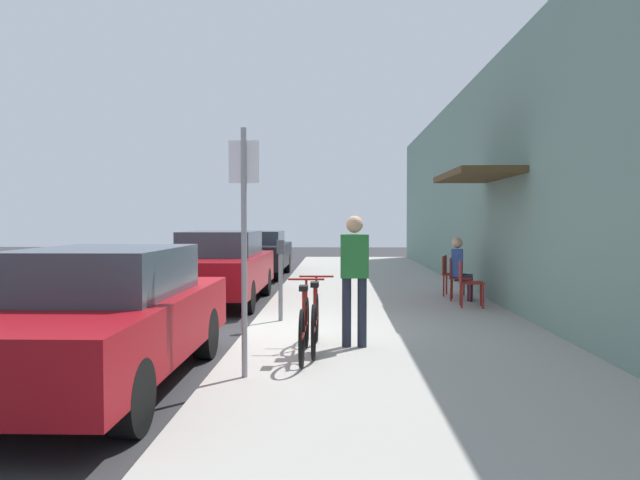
% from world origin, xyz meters
% --- Properties ---
extents(ground_plane, '(60.00, 60.00, 0.00)m').
position_xyz_m(ground_plane, '(0.00, 0.00, 0.00)').
color(ground_plane, '#2D2D30').
extents(sidewalk_slab, '(4.50, 32.00, 0.12)m').
position_xyz_m(sidewalk_slab, '(2.25, 2.00, 0.06)').
color(sidewalk_slab, '#9E9B93').
rests_on(sidewalk_slab, ground_plane).
extents(building_facade, '(1.40, 32.00, 5.02)m').
position_xyz_m(building_facade, '(4.64, 2.00, 2.51)').
color(building_facade, gray).
rests_on(building_facade, ground_plane).
extents(parked_car_0, '(1.80, 4.40, 1.47)m').
position_xyz_m(parked_car_0, '(-1.10, -2.38, 0.75)').
color(parked_car_0, maroon).
rests_on(parked_car_0, ground_plane).
extents(parked_car_1, '(1.80, 4.40, 1.53)m').
position_xyz_m(parked_car_1, '(-1.10, 3.96, 0.78)').
color(parked_car_1, maroon).
rests_on(parked_car_1, ground_plane).
extents(parked_car_2, '(1.80, 4.40, 1.42)m').
position_xyz_m(parked_car_2, '(-1.10, 9.96, 0.75)').
color(parked_car_2, black).
rests_on(parked_car_2, ground_plane).
extents(parking_meter, '(0.12, 0.10, 1.32)m').
position_xyz_m(parking_meter, '(0.45, 1.11, 0.89)').
color(parking_meter, slate).
rests_on(parking_meter, sidewalk_slab).
extents(street_sign, '(0.32, 0.06, 2.60)m').
position_xyz_m(street_sign, '(0.40, -2.37, 1.64)').
color(street_sign, gray).
rests_on(street_sign, sidewalk_slab).
extents(bicycle_0, '(0.46, 1.71, 0.90)m').
position_xyz_m(bicycle_0, '(0.98, -1.46, 0.48)').
color(bicycle_0, black).
rests_on(bicycle_0, sidewalk_slab).
extents(bicycle_1, '(0.46, 1.71, 0.90)m').
position_xyz_m(bicycle_1, '(1.09, -1.07, 0.48)').
color(bicycle_1, black).
rests_on(bicycle_1, sidewalk_slab).
extents(cafe_chair_0, '(0.50, 0.50, 0.87)m').
position_xyz_m(cafe_chair_0, '(3.84, 2.73, 0.62)').
color(cafe_chair_0, maroon).
rests_on(cafe_chair_0, sidewalk_slab).
extents(cafe_chair_1, '(0.53, 0.53, 0.87)m').
position_xyz_m(cafe_chair_1, '(3.84, 3.68, 0.62)').
color(cafe_chair_1, maroon).
rests_on(cafe_chair_1, sidewalk_slab).
extents(seated_patron_1, '(0.49, 0.44, 1.29)m').
position_xyz_m(seated_patron_1, '(3.90, 3.66, 0.82)').
color(seated_patron_1, '#232838').
rests_on(seated_patron_1, sidewalk_slab).
extents(cafe_chair_2, '(0.56, 0.56, 0.87)m').
position_xyz_m(cafe_chair_2, '(3.84, 4.41, 0.62)').
color(cafe_chair_2, maroon).
rests_on(cafe_chair_2, sidewalk_slab).
extents(pedestrian_standing, '(0.36, 0.22, 1.70)m').
position_xyz_m(pedestrian_standing, '(1.59, -0.87, 1.12)').
color(pedestrian_standing, '#232838').
rests_on(pedestrian_standing, sidewalk_slab).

